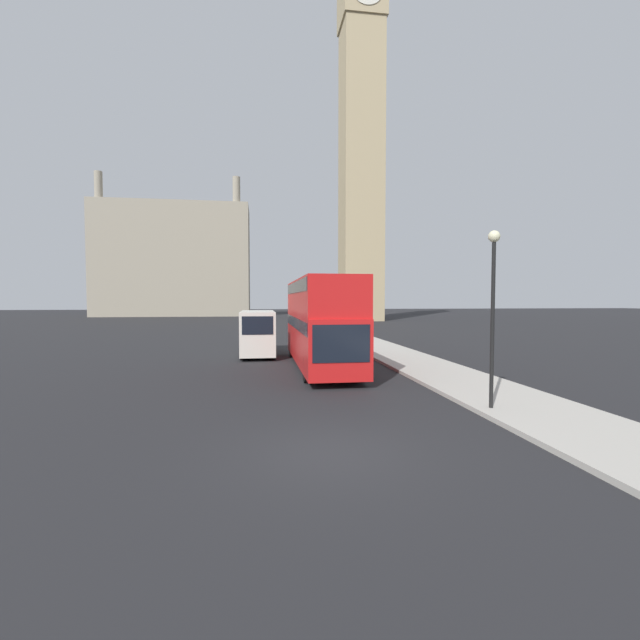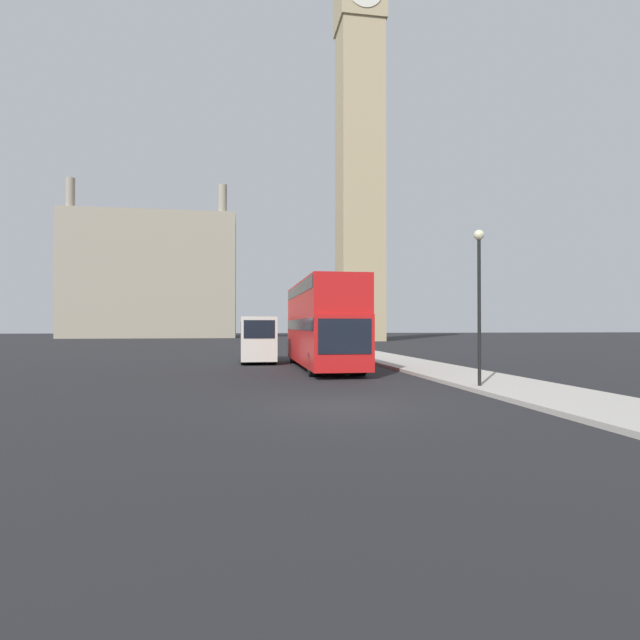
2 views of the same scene
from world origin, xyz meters
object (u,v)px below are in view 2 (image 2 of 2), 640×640
at_px(white_van, 258,338).
at_px(street_lamp, 479,282).
at_px(red_double_decker_bus, 322,321).
at_px(clock_tower, 360,113).

bearing_deg(white_van, street_lamp, -63.83).
height_order(red_double_decker_bus, street_lamp, street_lamp).
bearing_deg(red_double_decker_bus, white_van, 122.34).
distance_m(red_double_decker_bus, street_lamp, 10.46).
distance_m(red_double_decker_bus, white_van, 6.09).
bearing_deg(clock_tower, red_double_decker_bus, -105.91).
distance_m(clock_tower, white_van, 57.75).
relative_size(red_double_decker_bus, white_van, 1.99).
bearing_deg(street_lamp, red_double_decker_bus, 112.61).
bearing_deg(red_double_decker_bus, clock_tower, 74.09).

